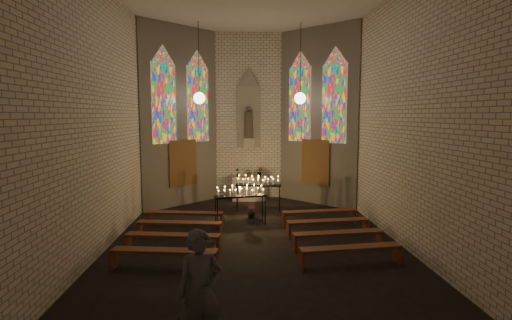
# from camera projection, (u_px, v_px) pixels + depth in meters

# --- Properties ---
(floor) EXTENTS (12.00, 12.00, 0.00)m
(floor) POSITION_uv_depth(u_px,v_px,m) (255.00, 240.00, 11.41)
(floor) COLOR black
(floor) RESTS_ON ground
(room) EXTENTS (8.22, 12.43, 7.00)m
(room) POSITION_uv_depth(u_px,v_px,m) (251.00, 111.00, 14.34)
(room) COLOR #EFE1C8
(room) RESTS_ON ground
(altar) EXTENTS (1.40, 0.60, 1.00)m
(altar) POSITION_uv_depth(u_px,v_px,m) (249.00, 188.00, 16.76)
(altar) COLOR beige
(altar) RESTS_ON ground
(flower_vase_left) EXTENTS (0.22, 0.18, 0.36)m
(flower_vase_left) POSITION_uv_depth(u_px,v_px,m) (237.00, 172.00, 16.70)
(flower_vase_left) COLOR #4C723F
(flower_vase_left) RESTS_ON altar
(flower_vase_center) EXTENTS (0.39, 0.35, 0.40)m
(flower_vase_center) POSITION_uv_depth(u_px,v_px,m) (250.00, 172.00, 16.59)
(flower_vase_center) COLOR #4C723F
(flower_vase_center) RESTS_ON altar
(flower_vase_right) EXTENTS (0.27, 0.24, 0.41)m
(flower_vase_right) POSITION_uv_depth(u_px,v_px,m) (260.00, 172.00, 16.71)
(flower_vase_right) COLOR #4C723F
(flower_vase_right) RESTS_ON altar
(aisle_flower_pot) EXTENTS (0.33, 0.33, 0.45)m
(aisle_flower_pot) POSITION_uv_depth(u_px,v_px,m) (251.00, 211.00, 13.89)
(aisle_flower_pot) COLOR #4C723F
(aisle_flower_pot) RESTS_ON ground
(votive_stand_left) EXTENTS (1.73, 0.77, 1.23)m
(votive_stand_left) POSITION_uv_depth(u_px,v_px,m) (240.00, 193.00, 12.86)
(votive_stand_left) COLOR black
(votive_stand_left) RESTS_ON ground
(votive_stand_right) EXTENTS (1.72, 0.61, 1.24)m
(votive_stand_right) POSITION_uv_depth(u_px,v_px,m) (258.00, 183.00, 14.88)
(votive_stand_right) COLOR black
(votive_stand_right) RESTS_ON ground
(pew_left_0) EXTENTS (2.49, 0.65, 0.47)m
(pew_left_0) POSITION_uv_depth(u_px,v_px,m) (185.00, 215.00, 12.81)
(pew_left_0) COLOR #5E2D1B
(pew_left_0) RESTS_ON ground
(pew_right_0) EXTENTS (2.49, 0.65, 0.47)m
(pew_right_0) POSITION_uv_depth(u_px,v_px,m) (320.00, 213.00, 13.01)
(pew_right_0) COLOR #5E2D1B
(pew_right_0) RESTS_ON ground
(pew_left_1) EXTENTS (2.49, 0.65, 0.47)m
(pew_left_1) POSITION_uv_depth(u_px,v_px,m) (179.00, 225.00, 11.62)
(pew_left_1) COLOR #5E2D1B
(pew_left_1) RESTS_ON ground
(pew_right_1) EXTENTS (2.49, 0.65, 0.47)m
(pew_right_1) POSITION_uv_depth(u_px,v_px,m) (328.00, 223.00, 11.82)
(pew_right_1) COLOR #5E2D1B
(pew_right_1) RESTS_ON ground
(pew_left_2) EXTENTS (2.49, 0.65, 0.47)m
(pew_left_2) POSITION_uv_depth(u_px,v_px,m) (173.00, 237.00, 10.43)
(pew_left_2) COLOR #5E2D1B
(pew_left_2) RESTS_ON ground
(pew_right_2) EXTENTS (2.49, 0.65, 0.47)m
(pew_right_2) POSITION_uv_depth(u_px,v_px,m) (338.00, 235.00, 10.63)
(pew_right_2) COLOR #5E2D1B
(pew_right_2) RESTS_ON ground
(pew_left_3) EXTENTS (2.49, 0.65, 0.47)m
(pew_left_3) POSITION_uv_depth(u_px,v_px,m) (165.00, 253.00, 9.24)
(pew_left_3) COLOR #5E2D1B
(pew_left_3) RESTS_ON ground
(pew_right_3) EXTENTS (2.49, 0.65, 0.47)m
(pew_right_3) POSITION_uv_depth(u_px,v_px,m) (351.00, 250.00, 9.44)
(pew_right_3) COLOR #5E2D1B
(pew_right_3) RESTS_ON ground
(visitor) EXTENTS (0.79, 0.62, 1.90)m
(visitor) POSITION_uv_depth(u_px,v_px,m) (200.00, 293.00, 5.91)
(visitor) COLOR #4D4C56
(visitor) RESTS_ON ground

